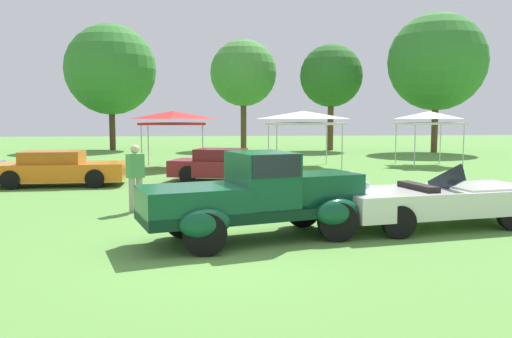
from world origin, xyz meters
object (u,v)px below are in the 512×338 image
object	(u,v)px
show_car_orange	(57,169)
canopy_tent_left_field	(174,117)
neighbor_convertible	(440,200)
spectator_near_truck	(135,176)
canopy_tent_center_field	(304,117)
show_car_burgundy	(224,165)
canopy_tent_right_field	(429,117)
feature_pickup_truck	(258,195)

from	to	relation	value
show_car_orange	canopy_tent_left_field	xyz separation A→B (m)	(3.66, 6.24, 1.82)
neighbor_convertible	spectator_near_truck	bearing A→B (deg)	160.38
canopy_tent_center_field	spectator_near_truck	bearing A→B (deg)	-119.72
spectator_near_truck	canopy_tent_left_field	bearing A→B (deg)	88.62
show_car_burgundy	canopy_tent_right_field	distance (m)	11.98
feature_pickup_truck	show_car_burgundy	xyz separation A→B (m)	(-0.31, 9.25, -0.27)
neighbor_convertible	show_car_orange	bearing A→B (deg)	142.90
feature_pickup_truck	show_car_orange	xyz separation A→B (m)	(-6.13, 8.55, -0.27)
neighbor_convertible	show_car_orange	distance (m)	12.79
show_car_burgundy	neighbor_convertible	bearing A→B (deg)	-62.53
feature_pickup_truck	spectator_near_truck	world-z (taller)	feature_pickup_truck
neighbor_convertible	canopy_tent_left_field	xyz separation A→B (m)	(-6.54, 13.95, 1.84)
show_car_burgundy	spectator_near_truck	world-z (taller)	spectator_near_truck
show_car_orange	feature_pickup_truck	bearing A→B (deg)	-54.34
canopy_tent_center_field	canopy_tent_right_field	world-z (taller)	same
show_car_orange	canopy_tent_center_field	bearing A→B (deg)	31.68
neighbor_convertible	canopy_tent_center_field	distance (m)	13.93
show_car_orange	spectator_near_truck	world-z (taller)	spectator_near_truck
canopy_tent_center_field	show_car_orange	bearing A→B (deg)	-148.32
canopy_tent_left_field	spectator_near_truck	bearing A→B (deg)	-91.38
show_car_burgundy	spectator_near_truck	size ratio (longest dim) A/B	2.55
neighbor_convertible	show_car_orange	world-z (taller)	neighbor_convertible
feature_pickup_truck	neighbor_convertible	size ratio (longest dim) A/B	0.99
feature_pickup_truck	spectator_near_truck	size ratio (longest dim) A/B	2.75
show_car_burgundy	canopy_tent_left_field	distance (m)	6.22
show_car_orange	spectator_near_truck	distance (m)	6.28
canopy_tent_center_field	canopy_tent_right_field	bearing A→B (deg)	1.64
canopy_tent_right_field	neighbor_convertible	bearing A→B (deg)	-113.47
feature_pickup_truck	canopy_tent_left_field	xyz separation A→B (m)	(-2.47, 14.78, 1.56)
show_car_burgundy	spectator_near_truck	bearing A→B (deg)	-112.22
neighbor_convertible	canopy_tent_right_field	bearing A→B (deg)	66.53
show_car_burgundy	canopy_tent_left_field	size ratio (longest dim) A/B	1.43
show_car_orange	show_car_burgundy	xyz separation A→B (m)	(5.82, 0.70, -0.00)
show_car_burgundy	canopy_tent_right_field	size ratio (longest dim) A/B	1.59
spectator_near_truck	canopy_tent_center_field	world-z (taller)	canopy_tent_center_field
show_car_burgundy	spectator_near_truck	xyz separation A→B (m)	(-2.44, -5.98, 0.31)
spectator_near_truck	neighbor_convertible	bearing A→B (deg)	-19.62
show_car_burgundy	canopy_tent_center_field	bearing A→B (deg)	53.10
spectator_near_truck	canopy_tent_center_field	xyz separation A→B (m)	(6.49, 11.38, 1.51)
canopy_tent_left_field	canopy_tent_right_field	xyz separation A→B (m)	(12.61, 0.04, -0.00)
spectator_near_truck	canopy_tent_right_field	bearing A→B (deg)	41.88
show_car_orange	neighbor_convertible	bearing A→B (deg)	-37.10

